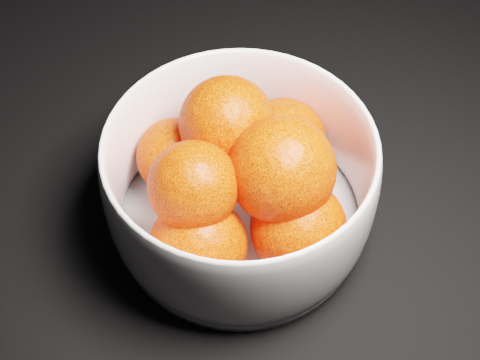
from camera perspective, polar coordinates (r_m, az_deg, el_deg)
bowl at (r=0.58m, az=0.00°, el=-0.35°), size 0.23×0.23×0.11m
orange_pile at (r=0.56m, az=0.28°, el=0.20°), size 0.20×0.20×0.13m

